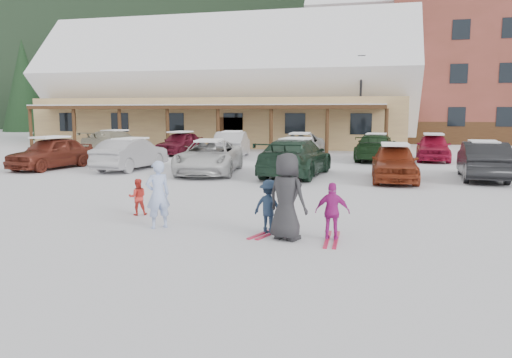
% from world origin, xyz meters
% --- Properties ---
extents(ground, '(160.00, 160.00, 0.00)m').
position_xyz_m(ground, '(0.00, 0.00, 0.00)').
color(ground, silver).
rests_on(ground, ground).
extents(forested_hillside, '(300.00, 70.00, 38.00)m').
position_xyz_m(forested_hillside, '(0.00, 85.00, 19.00)').
color(forested_hillside, black).
rests_on(forested_hillside, ground).
extents(day_lodge, '(29.12, 12.50, 10.38)m').
position_xyz_m(day_lodge, '(-9.00, 27.96, 3.94)').
color(day_lodge, tan).
rests_on(day_lodge, ground).
extents(lamp_post, '(0.50, 0.25, 6.33)m').
position_xyz_m(lamp_post, '(1.89, 24.02, 3.57)').
color(lamp_post, black).
rests_on(lamp_post, ground).
extents(conifer_0, '(4.40, 4.40, 10.20)m').
position_xyz_m(conifer_0, '(-26.00, 30.00, 5.69)').
color(conifer_0, black).
rests_on(conifer_0, ground).
extents(conifer_2, '(5.28, 5.28, 12.24)m').
position_xyz_m(conifer_2, '(-30.00, 42.00, 6.83)').
color(conifer_2, black).
rests_on(conifer_2, ground).
extents(conifer_3, '(3.96, 3.96, 9.18)m').
position_xyz_m(conifer_3, '(6.00, 44.00, 5.12)').
color(conifer_3, black).
rests_on(conifer_3, ground).
extents(adult_skier, '(0.67, 0.66, 1.55)m').
position_xyz_m(adult_skier, '(-1.63, -0.48, 0.78)').
color(adult_skier, '#A6BAED').
rests_on(adult_skier, ground).
extents(toddler_red, '(0.57, 0.53, 0.94)m').
position_xyz_m(toddler_red, '(-2.76, 0.72, 0.47)').
color(toddler_red, red).
rests_on(toddler_red, ground).
extents(child_navy, '(0.86, 0.66, 1.18)m').
position_xyz_m(child_navy, '(0.93, -0.35, 0.59)').
color(child_navy, '#192840').
rests_on(child_navy, ground).
extents(skis_child_navy, '(0.62, 1.39, 0.03)m').
position_xyz_m(skis_child_navy, '(0.93, -0.35, 0.01)').
color(skis_child_navy, '#B81A3B').
rests_on(skis_child_navy, ground).
extents(child_magenta, '(0.72, 0.31, 1.21)m').
position_xyz_m(child_magenta, '(2.33, -0.62, 0.60)').
color(child_magenta, '#B12089').
rests_on(child_magenta, ground).
extents(skis_child_magenta, '(0.23, 1.40, 0.03)m').
position_xyz_m(skis_child_magenta, '(2.33, -0.62, 0.01)').
color(skis_child_magenta, '#B81A3B').
rests_on(skis_child_magenta, ground).
extents(bystander_dark, '(1.05, 0.90, 1.82)m').
position_xyz_m(bystander_dark, '(1.40, -0.79, 0.91)').
color(bystander_dark, '#28272A').
rests_on(bystander_dark, ground).
extents(parked_car_0, '(2.35, 4.52, 1.47)m').
position_xyz_m(parked_car_0, '(-11.49, 9.22, 0.74)').
color(parked_car_0, maroon).
rests_on(parked_car_0, ground).
extents(parked_car_1, '(1.81, 4.41, 1.42)m').
position_xyz_m(parked_car_1, '(-7.72, 9.75, 0.71)').
color(parked_car_1, '#A1A0A4').
rests_on(parked_car_1, ground).
extents(parked_car_2, '(3.07, 5.40, 1.42)m').
position_xyz_m(parked_car_2, '(-3.82, 9.32, 0.71)').
color(parked_car_2, silver).
rests_on(parked_car_2, ground).
extents(parked_car_3, '(2.67, 5.50, 1.54)m').
position_xyz_m(parked_car_3, '(-0.09, 9.29, 0.77)').
color(parked_car_3, '#1D3627').
rests_on(parked_car_3, ground).
extents(parked_car_4, '(1.77, 4.19, 1.41)m').
position_xyz_m(parked_car_4, '(3.80, 8.85, 0.71)').
color(parked_car_4, maroon).
rests_on(parked_car_4, ground).
extents(parked_car_5, '(1.85, 4.59, 1.48)m').
position_xyz_m(parked_car_5, '(7.16, 10.13, 0.74)').
color(parked_car_5, black).
rests_on(parked_car_5, ground).
extents(parked_car_7, '(2.60, 5.22, 1.46)m').
position_xyz_m(parked_car_7, '(-12.83, 17.40, 0.73)').
color(parked_car_7, '#9C947A').
rests_on(parked_car_7, ground).
extents(parked_car_8, '(2.05, 4.25, 1.40)m').
position_xyz_m(parked_car_8, '(-8.59, 17.67, 0.70)').
color(parked_car_8, maroon).
rests_on(parked_car_8, ground).
extents(parked_car_9, '(2.24, 4.72, 1.49)m').
position_xyz_m(parked_car_9, '(-4.97, 16.61, 0.75)').
color(parked_car_9, silver).
rests_on(parked_car_9, ground).
extents(parked_car_10, '(2.51, 5.25, 1.44)m').
position_xyz_m(parked_car_10, '(-1.04, 16.47, 0.72)').
color(parked_car_10, beige).
rests_on(parked_car_10, ground).
extents(parked_car_11, '(2.31, 5.07, 1.44)m').
position_xyz_m(parked_car_11, '(3.04, 16.74, 0.72)').
color(parked_car_11, '#173218').
rests_on(parked_car_11, ground).
extents(parked_car_12, '(1.91, 4.30, 1.44)m').
position_xyz_m(parked_car_12, '(6.03, 17.45, 0.72)').
color(parked_car_12, '#AB1538').
rests_on(parked_car_12, ground).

